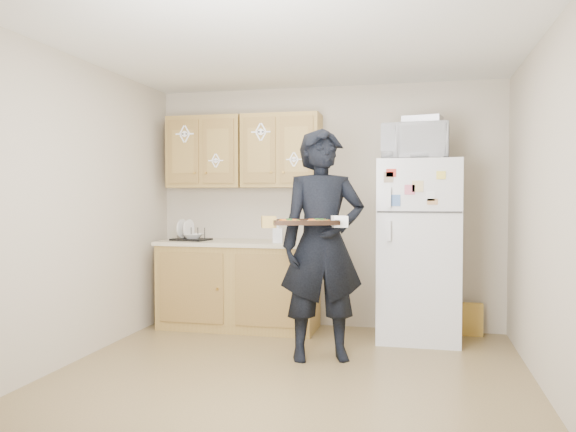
{
  "coord_description": "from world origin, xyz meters",
  "views": [
    {
      "loc": [
        0.94,
        -4.01,
        1.36
      ],
      "look_at": [
        -0.09,
        0.45,
        1.2
      ],
      "focal_mm": 35.0,
      "sensor_mm": 36.0,
      "label": 1
    }
  ],
  "objects_px": {
    "baking_tray": "(304,223)",
    "microwave": "(416,142)",
    "refrigerator": "(418,250)",
    "person": "(323,245)",
    "dish_rack": "(191,233)"
  },
  "relations": [
    {
      "from": "refrigerator",
      "to": "baking_tray",
      "type": "bearing_deg",
      "value": -127.47
    },
    {
      "from": "refrigerator",
      "to": "baking_tray",
      "type": "height_order",
      "value": "refrigerator"
    },
    {
      "from": "refrigerator",
      "to": "person",
      "type": "distance_m",
      "value": 1.16
    },
    {
      "from": "refrigerator",
      "to": "person",
      "type": "relative_size",
      "value": 0.89
    },
    {
      "from": "baking_tray",
      "to": "microwave",
      "type": "xyz_separation_m",
      "value": [
        0.84,
        1.09,
        0.72
      ]
    },
    {
      "from": "baking_tray",
      "to": "refrigerator",
      "type": "bearing_deg",
      "value": 33.45
    },
    {
      "from": "baking_tray",
      "to": "microwave",
      "type": "bearing_deg",
      "value": 33.32
    },
    {
      "from": "person",
      "to": "microwave",
      "type": "relative_size",
      "value": 3.19
    },
    {
      "from": "baking_tray",
      "to": "microwave",
      "type": "height_order",
      "value": "microwave"
    },
    {
      "from": "dish_rack",
      "to": "person",
      "type": "bearing_deg",
      "value": -29.57
    },
    {
      "from": "person",
      "to": "baking_tray",
      "type": "xyz_separation_m",
      "value": [
        -0.1,
        -0.28,
        0.19
      ]
    },
    {
      "from": "refrigerator",
      "to": "baking_tray",
      "type": "distance_m",
      "value": 1.47
    },
    {
      "from": "person",
      "to": "dish_rack",
      "type": "xyz_separation_m",
      "value": [
        -1.53,
        0.87,
        0.01
      ]
    },
    {
      "from": "refrigerator",
      "to": "dish_rack",
      "type": "relative_size",
      "value": 4.68
    },
    {
      "from": "microwave",
      "to": "dish_rack",
      "type": "distance_m",
      "value": 2.45
    }
  ]
}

